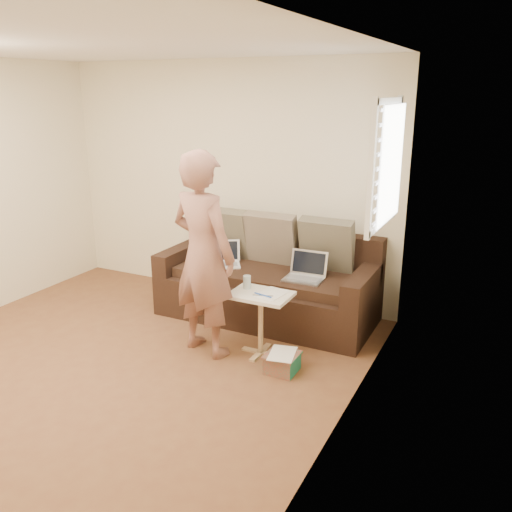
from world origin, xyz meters
name	(u,v)px	position (x,y,z in m)	size (l,w,h in m)	color
floor	(95,378)	(0.00, 0.00, 0.00)	(4.50, 4.50, 0.00)	brown
ceiling	(61,42)	(0.00, 0.00, 2.60)	(4.50, 4.50, 0.00)	white
wall_back	(226,182)	(0.00, 2.25, 1.30)	(4.00, 4.00, 0.00)	beige
wall_right	(332,262)	(2.00, 0.00, 1.30)	(4.50, 4.50, 0.00)	beige
window_blinds	(387,164)	(1.95, 1.50, 1.70)	(0.12, 0.88, 1.08)	white
sofa	(267,278)	(0.74, 1.77, 0.42)	(2.20, 0.95, 0.85)	black
pillow_left	(226,233)	(0.14, 1.99, 0.79)	(0.55, 0.14, 0.55)	brown
pillow_mid	(272,239)	(0.69, 1.99, 0.79)	(0.55, 0.14, 0.55)	#695B4B
pillow_right	(327,245)	(1.29, 2.02, 0.79)	(0.55, 0.14, 0.55)	brown
laptop_silver	(303,280)	(1.19, 1.65, 0.52)	(0.37, 0.27, 0.25)	#B7BABC
laptop_white	(223,266)	(0.28, 1.68, 0.52)	(0.35, 0.25, 0.25)	white
person	(203,255)	(0.56, 0.85, 0.91)	(0.67, 0.45, 1.83)	#8A4C4B
side_table	(261,324)	(1.04, 1.00, 0.29)	(0.53, 0.37, 0.58)	silver
drinking_glass	(247,282)	(0.88, 1.06, 0.64)	(0.07, 0.07, 0.12)	silver
scissors	(263,295)	(1.09, 0.95, 0.59)	(0.18, 0.10, 0.02)	silver
paper_on_table	(271,294)	(1.13, 1.03, 0.59)	(0.21, 0.30, 0.00)	white
striped_box	(282,362)	(1.35, 0.79, 0.08)	(0.27, 0.27, 0.17)	red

